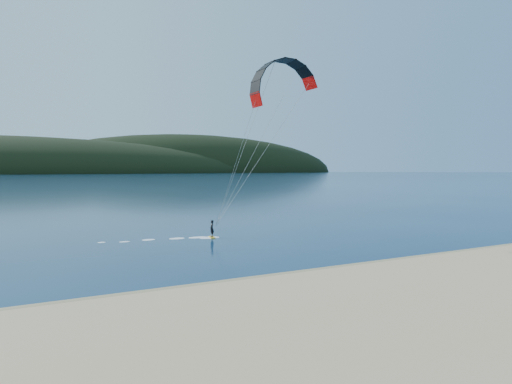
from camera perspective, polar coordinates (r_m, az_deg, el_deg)
ground at (r=22.33m, az=5.36°, el=-14.33°), size 1800.00×1800.00×0.00m
wet_sand at (r=26.07m, az=-0.13°, el=-11.66°), size 220.00×2.50×0.10m
headland at (r=763.30m, az=-26.61°, el=2.18°), size 1200.00×310.00×140.00m
kitesurfer_near at (r=42.36m, az=3.00°, el=11.76°), size 20.29×6.50×16.54m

